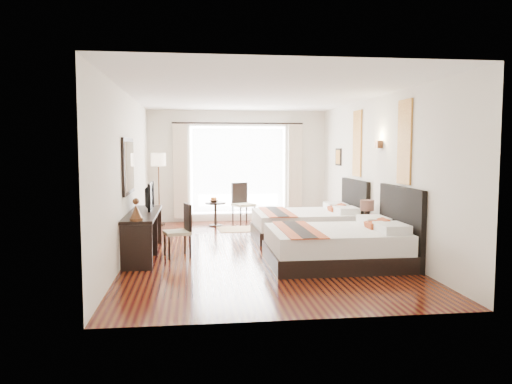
{
  "coord_description": "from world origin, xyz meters",
  "views": [
    {
      "loc": [
        -1.11,
        -8.9,
        1.85
      ],
      "look_at": [
        0.01,
        0.12,
        1.05
      ],
      "focal_mm": 35.0,
      "sensor_mm": 36.0,
      "label": 1
    }
  ],
  "objects": [
    {
      "name": "wall_window",
      "position": [
        0.0,
        3.75,
        1.4
      ],
      "size": [
        4.5,
        0.01,
        2.8
      ],
      "primitive_type": "cube",
      "color": "silver",
      "rests_on": "floor"
    },
    {
      "name": "television",
      "position": [
        -1.97,
        0.17,
        1.0
      ],
      "size": [
        0.11,
        0.84,
        0.48
      ],
      "primitive_type": "imported",
      "rotation": [
        0.0,
        0.0,
        1.57
      ],
      "color": "black",
      "rests_on": "console_desk"
    },
    {
      "name": "bronze_figurine",
      "position": [
        -1.99,
        -1.24,
        0.91
      ],
      "size": [
        0.23,
        0.23,
        0.3
      ],
      "primitive_type": null,
      "rotation": [
        0.0,
        0.0,
        0.13
      ],
      "color": "#402717",
      "rests_on": "console_desk"
    },
    {
      "name": "bed_far",
      "position": [
        1.24,
        1.07,
        0.31
      ],
      "size": [
        2.14,
        1.67,
        1.2
      ],
      "color": "black",
      "rests_on": "floor"
    },
    {
      "name": "wall_desk",
      "position": [
        -2.25,
        0.0,
        1.4
      ],
      "size": [
        0.01,
        7.5,
        2.8
      ],
      "primitive_type": "cube",
      "color": "silver",
      "rests_on": "floor"
    },
    {
      "name": "wall_sconce",
      "position": [
        2.19,
        -0.24,
        1.92
      ],
      "size": [
        0.1,
        0.14,
        0.14
      ],
      "primitive_type": "cube",
      "color": "#402717",
      "rests_on": "wall_headboard"
    },
    {
      "name": "window_glass",
      "position": [
        0.0,
        3.73,
        1.3
      ],
      "size": [
        2.4,
        0.02,
        2.2
      ],
      "primitive_type": "cube",
      "color": "white",
      "rests_on": "wall_window"
    },
    {
      "name": "art_panel_near",
      "position": [
        2.23,
        -1.26,
        1.95
      ],
      "size": [
        0.03,
        0.5,
        1.35
      ],
      "primitive_type": "cube",
      "color": "#8D3C14",
      "rests_on": "wall_headboard"
    },
    {
      "name": "mirror_frame",
      "position": [
        -2.22,
        -0.24,
        1.55
      ],
      "size": [
        0.04,
        1.25,
        0.95
      ],
      "primitive_type": "cube",
      "color": "black",
      "rests_on": "wall_desk"
    },
    {
      "name": "floor_lamp",
      "position": [
        -1.96,
        3.25,
        1.47
      ],
      "size": [
        0.35,
        0.35,
        1.74
      ],
      "color": "black",
      "rests_on": "floor"
    },
    {
      "name": "vase",
      "position": [
        2.02,
        -0.42,
        0.56
      ],
      "size": [
        0.14,
        0.14,
        0.12
      ],
      "primitive_type": "imported",
      "rotation": [
        0.0,
        0.0,
        -0.15
      ],
      "color": "black",
      "rests_on": "nightstand"
    },
    {
      "name": "nightstand",
      "position": [
        2.02,
        -0.24,
        0.23
      ],
      "size": [
        0.38,
        0.47,
        0.46
      ],
      "primitive_type": "cube",
      "color": "black",
      "rests_on": "floor"
    },
    {
      "name": "mirror_glass",
      "position": [
        -2.19,
        -0.24,
        1.55
      ],
      "size": [
        0.01,
        1.12,
        0.82
      ],
      "primitive_type": "cube",
      "color": "white",
      "rests_on": "mirror_frame"
    },
    {
      "name": "art_panel_far",
      "position": [
        2.23,
        1.07,
        1.95
      ],
      "size": [
        0.03,
        0.5,
        1.35
      ],
      "primitive_type": "cube",
      "color": "#8D3C14",
      "rests_on": "wall_headboard"
    },
    {
      "name": "bed_near",
      "position": [
        1.21,
        -1.26,
        0.32
      ],
      "size": [
        2.19,
        1.71,
        1.24
      ],
      "color": "black",
      "rests_on": "floor"
    },
    {
      "name": "floor",
      "position": [
        0.0,
        0.0,
        -0.01
      ],
      "size": [
        4.5,
        7.5,
        0.01
      ],
      "primitive_type": "cube",
      "color": "black",
      "rests_on": "ground"
    },
    {
      "name": "drape_left",
      "position": [
        -1.45,
        3.63,
        1.28
      ],
      "size": [
        0.35,
        0.14,
        2.35
      ],
      "primitive_type": "cube",
      "color": "#C5B299",
      "rests_on": "floor"
    },
    {
      "name": "jute_rug",
      "position": [
        0.04,
        2.37,
        0.01
      ],
      "size": [
        1.29,
        0.93,
        0.01
      ],
      "primitive_type": "cube",
      "rotation": [
        0.0,
        0.0,
        0.09
      ],
      "color": "tan",
      "rests_on": "floor"
    },
    {
      "name": "console_desk",
      "position": [
        -1.99,
        -0.24,
        0.38
      ],
      "size": [
        0.5,
        2.2,
        0.76
      ],
      "primitive_type": "cube",
      "color": "black",
      "rests_on": "floor"
    },
    {
      "name": "wall_entry",
      "position": [
        0.0,
        -3.75,
        1.4
      ],
      "size": [
        4.5,
        0.01,
        2.8
      ],
      "primitive_type": "cube",
      "color": "silver",
      "rests_on": "floor"
    },
    {
      "name": "wall_headboard",
      "position": [
        2.25,
        0.0,
        1.4
      ],
      "size": [
        0.01,
        7.5,
        2.8
      ],
      "primitive_type": "cube",
      "color": "silver",
      "rests_on": "floor"
    },
    {
      "name": "desk_chair",
      "position": [
        -1.39,
        -0.4,
        0.28
      ],
      "size": [
        0.52,
        0.52,
        0.91
      ],
      "rotation": [
        0.0,
        0.0,
        3.41
      ],
      "color": "beige",
      "rests_on": "floor"
    },
    {
      "name": "side_table",
      "position": [
        -0.61,
        2.94,
        0.28
      ],
      "size": [
        0.49,
        0.49,
        0.57
      ],
      "primitive_type": "cylinder",
      "color": "black",
      "rests_on": "floor"
    },
    {
      "name": "table_lamp",
      "position": [
        2.04,
        -0.13,
        0.78
      ],
      "size": [
        0.26,
        0.26,
        0.4
      ],
      "color": "black",
      "rests_on": "nightstand"
    },
    {
      "name": "sheer_curtain",
      "position": [
        0.0,
        3.67,
        1.3
      ],
      "size": [
        2.3,
        0.02,
        2.1
      ],
      "primitive_type": "cube",
      "color": "white",
      "rests_on": "wall_window"
    },
    {
      "name": "drape_right",
      "position": [
        1.45,
        3.63,
        1.28
      ],
      "size": [
        0.35,
        0.14,
        2.35
      ],
      "primitive_type": "cube",
      "color": "#C5B299",
      "rests_on": "floor"
    },
    {
      "name": "ceiling",
      "position": [
        0.0,
        0.0,
        2.79
      ],
      "size": [
        4.5,
        7.5,
        0.02
      ],
      "primitive_type": "cube",
      "color": "white",
      "rests_on": "wall_headboard"
    },
    {
      "name": "fruit_bowl",
      "position": [
        -0.65,
        2.97,
        0.59
      ],
      "size": [
        0.26,
        0.26,
        0.05
      ],
      "primitive_type": "imported",
      "rotation": [
        0.0,
        0.0,
        0.31
      ],
      "color": "#483219",
      "rests_on": "side_table"
    },
    {
      "name": "window_chair",
      "position": [
        0.08,
        3.26,
        0.31
      ],
      "size": [
        0.61,
        0.61,
        1.0
      ],
      "rotation": [
        0.0,
        0.0,
        -1.15
      ],
      "color": "beige",
      "rests_on": "floor"
    }
  ]
}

